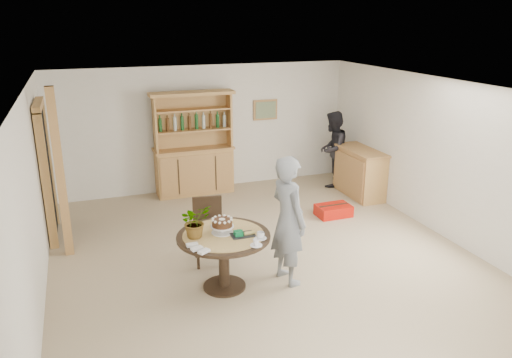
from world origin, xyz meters
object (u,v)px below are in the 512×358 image
object	(u,v)px
teen_boy	(288,220)
dining_table	(224,245)
sideboard	(360,172)
dining_chair	(208,226)
red_suitcase	(333,210)
hutch	(194,160)
adult_person	(332,149)

from	to	relation	value
teen_boy	dining_table	bearing A→B (deg)	72.36
sideboard	teen_boy	world-z (taller)	teen_boy
dining_chair	dining_table	bearing A→B (deg)	-81.96
dining_chair	teen_boy	xyz separation A→B (m)	(0.84, -0.93, 0.34)
teen_boy	red_suitcase	xyz separation A→B (m)	(1.68, 1.82, -0.77)
hutch	red_suitcase	distance (m)	2.95
adult_person	sideboard	bearing A→B (deg)	66.42
sideboard	adult_person	distance (m)	0.82
dining_table	red_suitcase	xyz separation A→B (m)	(2.53, 1.72, -0.50)
hutch	sideboard	world-z (taller)	hutch
teen_boy	red_suitcase	size ratio (longest dim) A/B	2.88
dining_chair	red_suitcase	bearing A→B (deg)	28.31
dining_chair	adult_person	world-z (taller)	adult_person
hutch	dining_table	xyz separation A→B (m)	(-0.49, -3.77, -0.08)
sideboard	dining_table	size ratio (longest dim) A/B	1.05
sideboard	adult_person	size ratio (longest dim) A/B	0.80
sideboard	adult_person	world-z (taller)	adult_person
red_suitcase	sideboard	bearing A→B (deg)	38.38
hutch	sideboard	xyz separation A→B (m)	(3.04, -1.24, -0.22)
teen_boy	dining_chair	bearing A→B (deg)	31.12
hutch	adult_person	distance (m)	2.85
dining_chair	hutch	bearing A→B (deg)	89.71
dining_table	teen_boy	bearing A→B (deg)	-6.71
sideboard	dining_chair	distance (m)	3.90
sideboard	red_suitcase	xyz separation A→B (m)	(-1.00, -0.81, -0.37)
sideboard	dining_table	distance (m)	4.34
sideboard	teen_boy	xyz separation A→B (m)	(-2.68, -2.63, 0.40)
dining_chair	adult_person	xyz separation A→B (m)	(3.28, 2.41, 0.25)
teen_boy	red_suitcase	distance (m)	2.59
dining_chair	sideboard	bearing A→B (deg)	34.68
hutch	dining_chair	size ratio (longest dim) A/B	2.16
dining_table	dining_chair	world-z (taller)	dining_chair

